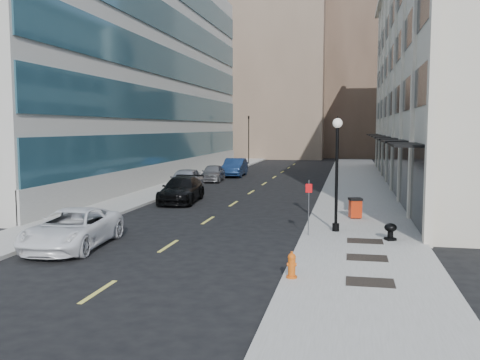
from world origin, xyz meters
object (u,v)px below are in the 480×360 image
at_px(sign_post, 309,200).
at_px(trash_bin, 355,207).
at_px(fire_hydrant, 292,265).
at_px(car_grey_sedan, 213,173).
at_px(traffic_signal, 249,119).
at_px(car_blue_sedan, 235,167).
at_px(car_silver_sedan, 186,180).
at_px(urn_planter, 390,230).
at_px(car_black_pickup, 181,190).
at_px(car_white_van, 72,229).
at_px(lamppost, 337,164).

bearing_deg(sign_post, trash_bin, 70.81).
bearing_deg(fire_hydrant, car_grey_sedan, 100.33).
xyz_separation_m(traffic_signal, sign_post, (10.80, -43.49, -4.06)).
bearing_deg(car_blue_sedan, fire_hydrant, -77.34).
distance_m(car_silver_sedan, urn_planter, 20.37).
height_order(car_silver_sedan, car_grey_sedan, car_silver_sedan).
bearing_deg(fire_hydrant, car_silver_sedan, 106.48).
distance_m(car_silver_sedan, car_grey_sedan, 7.48).
relative_size(car_black_pickup, fire_hydrant, 6.68).
bearing_deg(car_grey_sedan, sign_post, -70.97).
relative_size(car_grey_sedan, fire_hydrant, 5.34).
distance_m(traffic_signal, car_white_van, 47.34).
height_order(fire_hydrant, lamppost, lamppost).
relative_size(traffic_signal, lamppost, 1.39).
bearing_deg(sign_post, lamppost, 49.97).
xyz_separation_m(car_blue_sedan, fire_hydrant, (9.15, -34.10, -0.32)).
bearing_deg(car_blue_sedan, traffic_signal, 93.59).
height_order(car_black_pickup, sign_post, sign_post).
xyz_separation_m(car_white_van, car_grey_sedan, (-1.13, 26.04, -0.02)).
bearing_deg(urn_planter, traffic_signal, 107.84).
height_order(car_silver_sedan, lamppost, lamppost).
relative_size(car_black_pickup, car_grey_sedan, 1.25).
relative_size(car_blue_sedan, fire_hydrant, 6.45).
bearing_deg(traffic_signal, trash_bin, -71.78).
xyz_separation_m(car_white_van, fire_hydrant, (8.85, -2.97, -0.21)).
xyz_separation_m(car_grey_sedan, urn_planter, (13.28, -22.81, -0.16)).
relative_size(fire_hydrant, urn_planter, 1.17).
height_order(traffic_signal, car_white_van, traffic_signal).
relative_size(trash_bin, lamppost, 0.20).
relative_size(traffic_signal, car_black_pickup, 1.30).
distance_m(car_white_van, car_black_pickup, 13.04).
relative_size(car_blue_sedan, urn_planter, 7.55).
bearing_deg(traffic_signal, car_white_van, -87.62).
distance_m(traffic_signal, trash_bin, 41.11).
bearing_deg(car_silver_sedan, car_grey_sedan, 84.54).
relative_size(fire_hydrant, trash_bin, 0.79).
height_order(car_white_van, car_silver_sedan, car_silver_sedan).
height_order(fire_hydrant, urn_planter, fire_hydrant).
bearing_deg(car_grey_sedan, car_black_pickup, -88.96).
distance_m(car_grey_sedan, fire_hydrant, 30.67).
bearing_deg(car_blue_sedan, sign_post, -74.01).
bearing_deg(car_blue_sedan, lamppost, -71.16).
relative_size(car_black_pickup, lamppost, 1.07).
height_order(car_white_van, car_black_pickup, car_black_pickup).
xyz_separation_m(car_grey_sedan, sign_post, (9.98, -22.49, 0.92)).
distance_m(car_blue_sedan, trash_bin, 25.41).
distance_m(fire_hydrant, lamppost, 8.17).
xyz_separation_m(traffic_signal, car_white_van, (1.95, -47.04, -4.97)).
xyz_separation_m(car_black_pickup, trash_bin, (10.59, -4.75, -0.08)).
bearing_deg(traffic_signal, car_black_pickup, -86.34).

